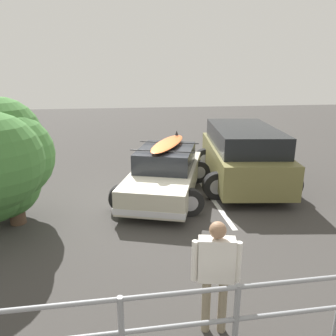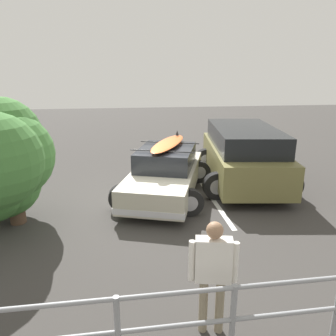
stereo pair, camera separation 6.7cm
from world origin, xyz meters
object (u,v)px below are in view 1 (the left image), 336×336
Objects in this scene: suv_car at (242,154)px; bush_near_left at (1,161)px; person_bystander at (216,268)px; sedan_car at (165,173)px.

suv_car is 6.44m from bush_near_left.
suv_car is 6.17m from person_bystander.
bush_near_left is at bearing 20.94° from sedan_car.
bush_near_left is (3.64, 1.39, 0.87)m from sedan_car.
suv_car reaches higher than person_bystander.
person_bystander is 0.56× the size of bush_near_left.
person_bystander is at bearing 89.52° from sedan_car.
sedan_car is 4.00m from bush_near_left.
bush_near_left is at bearing 18.79° from suv_car.
person_bystander reaches higher than sedan_car.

